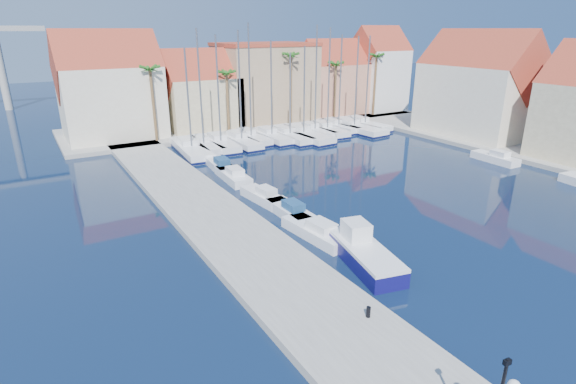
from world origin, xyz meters
name	(u,v)px	position (x,y,z in m)	size (l,w,h in m)	color
ground	(455,279)	(0.00, 0.00, 0.00)	(260.00, 260.00, 0.00)	black
quay_west	(224,226)	(-9.00, 13.50, 0.25)	(6.00, 77.00, 0.50)	gray
shore_north	(249,122)	(10.00, 48.00, 0.25)	(54.00, 16.00, 0.50)	gray
shore_east	(535,150)	(32.00, 15.00, 0.25)	(12.00, 60.00, 0.50)	gray
bollard	(368,312)	(-7.35, -0.73, 0.78)	(0.22, 0.22, 0.56)	black
fishing_boat	(363,252)	(-3.43, 4.34, 0.78)	(3.63, 7.04, 2.35)	#100E53
motorboat_west_0	(317,231)	(-3.87, 8.86, 0.51)	(2.41, 6.02, 1.40)	white
motorboat_west_1	(290,211)	(-3.53, 13.06, 0.51)	(1.70, 5.17, 1.40)	white
motorboat_west_2	(264,196)	(-3.79, 17.06, 0.51)	(2.07, 5.16, 1.40)	white
motorboat_west_3	(233,175)	(-3.65, 23.63, 0.51)	(2.14, 5.83, 1.40)	white
motorboat_west_4	(221,165)	(-3.35, 27.49, 0.51)	(2.30, 5.70, 1.40)	white
motorboat_east_1	(496,158)	(24.00, 14.59, 0.51)	(1.89, 5.33, 1.40)	white
sailboat_0	(191,148)	(-3.77, 35.62, 0.57)	(3.69, 10.94, 12.02)	white
sailboat_1	(202,145)	(-2.04, 36.38, 0.64)	(3.02, 8.87, 14.04)	white
sailboat_2	(220,143)	(0.22, 36.34, 0.61)	(2.95, 9.34, 13.37)	white
sailboat_3	(240,140)	(2.89, 36.06, 0.63)	(2.42, 8.94, 13.84)	white
sailboat_4	(249,137)	(4.72, 37.07, 0.66)	(2.72, 8.45, 14.66)	white
sailboat_5	(270,136)	(7.44, 36.45, 0.61)	(2.44, 8.78, 12.61)	white
sailboat_6	(288,135)	(9.72, 35.66, 0.57)	(2.74, 9.84, 11.18)	white
sailboat_7	(301,134)	(11.58, 35.37, 0.56)	(3.76, 11.61, 11.92)	white
sailboat_8	(313,130)	(14.16, 36.33, 0.65)	(2.94, 8.57, 14.44)	white
sailboat_9	(325,129)	(16.16, 36.12, 0.63)	(2.86, 9.21, 14.10)	white
sailboat_10	(336,126)	(18.75, 37.01, 0.63)	(2.81, 8.52, 13.22)	white
sailboat_11	(351,127)	(20.45, 35.80, 0.57)	(4.17, 12.20, 13.04)	white
sailboat_12	(362,124)	(23.00, 36.30, 0.60)	(3.42, 9.98, 13.07)	white
building_0	(110,90)	(-10.00, 47.00, 6.52)	(12.30, 9.00, 13.50)	beige
building_1	(200,94)	(2.00, 47.00, 5.30)	(10.30, 8.00, 11.00)	tan
building_2	(265,82)	(13.00, 48.00, 6.26)	(14.20, 10.20, 11.50)	tan
building_3	(332,80)	(25.00, 47.00, 5.86)	(10.30, 8.00, 12.00)	tan
building_4	(378,72)	(34.00, 46.00, 6.97)	(8.30, 8.00, 14.00)	white
building_6	(478,89)	(32.00, 24.00, 6.52)	(9.00, 14.30, 13.50)	beige
palm_0	(150,71)	(-6.00, 42.00, 9.08)	(2.60, 2.60, 10.15)	brown
palm_1	(226,75)	(4.00, 42.00, 8.14)	(2.60, 2.60, 9.15)	brown
palm_2	(291,58)	(14.00, 42.00, 10.02)	(2.60, 2.60, 11.15)	brown
palm_3	(336,66)	(22.00, 42.00, 8.61)	(2.60, 2.60, 9.65)	brown
palm_4	(377,58)	(30.00, 42.00, 9.55)	(2.60, 2.60, 10.65)	brown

